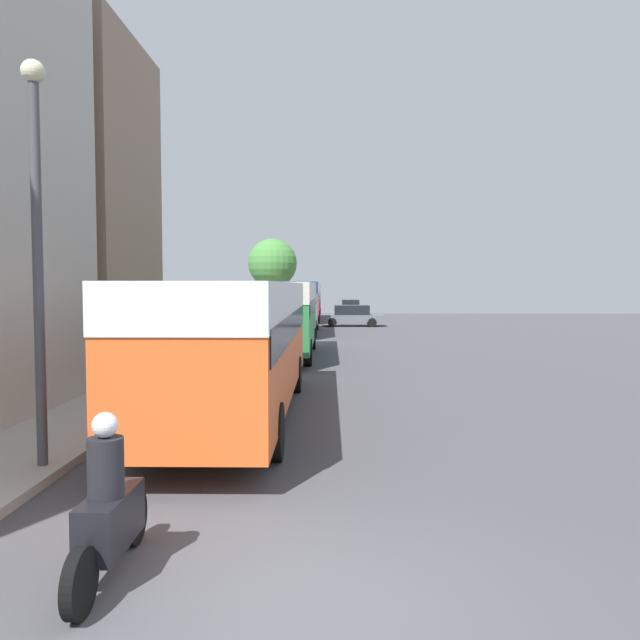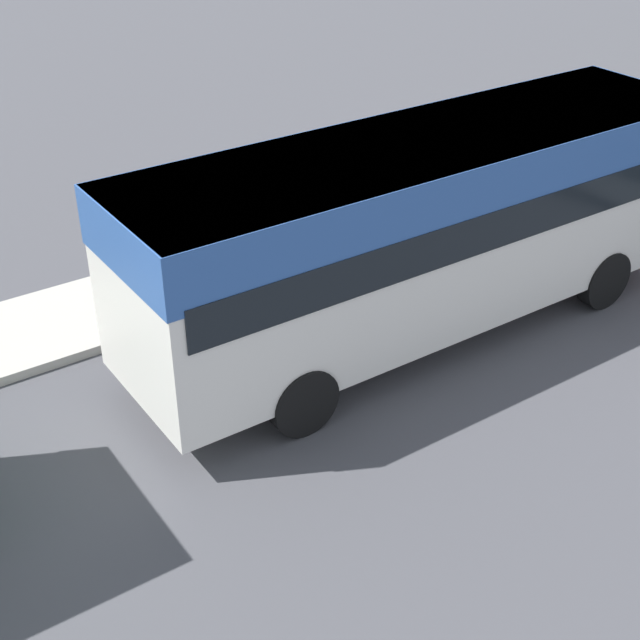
% 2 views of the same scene
% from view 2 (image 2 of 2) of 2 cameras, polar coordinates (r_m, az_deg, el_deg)
% --- Properties ---
extents(bus_third_in_line, '(2.53, 9.66, 3.20)m').
position_cam_2_polar(bus_third_in_line, '(13.42, 6.86, 6.96)').
color(bus_third_in_line, silver).
rests_on(bus_third_in_line, ground_plane).
extents(pedestrian_walking_away, '(0.34, 0.34, 1.57)m').
position_cam_2_polar(pedestrian_walking_away, '(21.24, 18.81, 11.54)').
color(pedestrian_walking_away, '#232838').
rests_on(pedestrian_walking_away, sidewalk).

